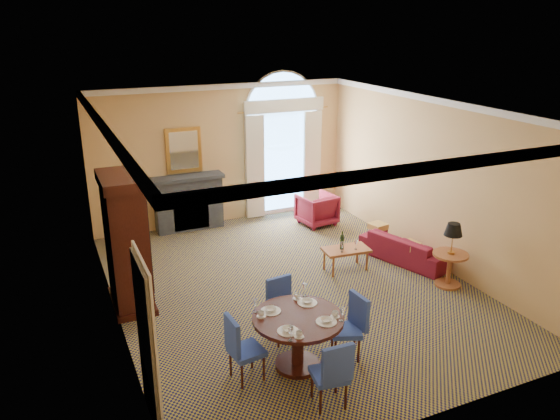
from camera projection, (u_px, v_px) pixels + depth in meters
name	position (u px, v px, depth m)	size (l,w,h in m)	color
ground	(291.00, 286.00, 9.81)	(7.50, 7.50, 0.00)	#151440
room_envelope	(275.00, 142.00, 9.54)	(6.04, 7.52, 3.45)	tan
armoire	(127.00, 244.00, 8.85)	(0.65, 1.15, 2.26)	black
dining_table	(298.00, 330.00, 7.37)	(1.25, 1.25, 0.98)	black
dining_chair_north	(281.00, 304.00, 8.12)	(0.47, 0.48, 0.94)	#27429D
dining_chair_south	(333.00, 371.00, 6.59)	(0.47, 0.47, 0.94)	#27429D
dining_chair_east	(352.00, 322.00, 7.65)	(0.54, 0.54, 0.94)	#27429D
dining_chair_west	(240.00, 345.00, 7.11)	(0.47, 0.47, 0.94)	#27429D
sofa	(406.00, 248.00, 10.79)	(1.82, 0.71, 0.53)	maroon
armchair	(317.00, 209.00, 12.68)	(0.77, 0.80, 0.73)	maroon
coffee_table	(346.00, 250.00, 10.32)	(0.91, 0.56, 0.80)	#9E562F
side_table	(451.00, 248.00, 9.62)	(0.63, 0.63, 1.17)	#9E562F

